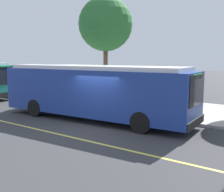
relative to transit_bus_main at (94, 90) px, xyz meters
The scene contains 9 objects.
ground_plane 2.24m from the transit_bus_main, 40.79° to the right, with size 120.00×120.00×0.00m, color #38383A.
sidewalk_curb 5.35m from the transit_bus_main, 76.81° to the left, with size 44.00×6.40×0.15m, color #A8A399.
lane_stripe_center 3.78m from the transit_bus_main, 69.97° to the right, with size 36.00×0.14×0.01m, color #E0D64C.
transit_bus_main is the anchor object (origin of this frame).
bus_shelter 4.51m from the transit_bus_main, 80.94° to the left, with size 2.90×1.60×2.48m.
waiting_bench 4.75m from the transit_bus_main, 81.15° to the left, with size 1.60×0.48×0.95m.
route_sign_post 4.63m from the transit_bus_main, 31.92° to the left, with size 0.44×0.08×2.80m.
pedestrian_commuter 4.98m from the transit_bus_main, 40.14° to the left, with size 0.24×0.40×1.69m.
street_tree_upstreet 8.91m from the transit_bus_main, 122.35° to the left, with size 4.31×4.31×8.00m.
Camera 1 is at (8.36, -10.54, 3.42)m, focal length 44.54 mm.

